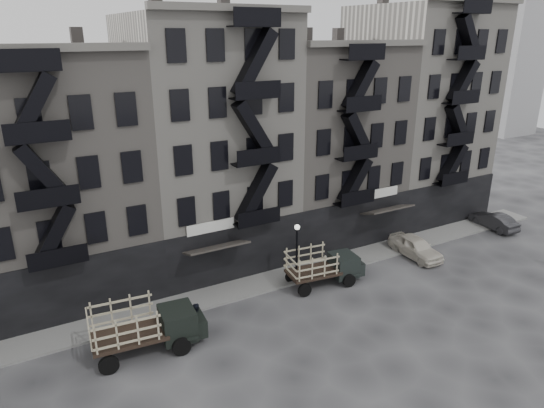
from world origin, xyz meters
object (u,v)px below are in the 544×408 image
car_east (416,247)px  car_far (494,221)px  stake_truck_east (323,264)px  stake_truck_west (145,324)px  pedestrian_mid (196,319)px

car_east → car_far: bearing=6.3°
stake_truck_east → stake_truck_west: bearing=-166.7°
car_far → stake_truck_east: bearing=6.2°
car_east → pedestrian_mid: size_ratio=2.44×
car_far → pedestrian_mid: bearing=7.7°
car_east → car_far: (9.87, 0.78, -0.08)m
stake_truck_east → car_east: (8.47, 0.11, -0.71)m
car_east → pedestrian_mid: (-17.86, -1.31, 0.16)m
car_far → car_east: bearing=7.9°
car_far → pedestrian_mid: 27.80m
stake_truck_west → car_far: (30.56, 2.26, -0.96)m
stake_truck_west → stake_truck_east: stake_truck_west is taller
stake_truck_east → car_far: bearing=9.6°
stake_truck_west → car_east: 20.76m
stake_truck_west → pedestrian_mid: bearing=8.9°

